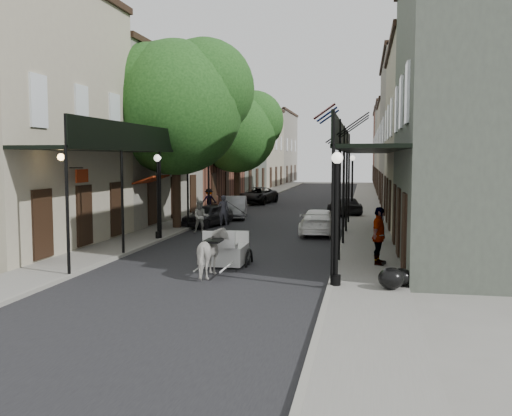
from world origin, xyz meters
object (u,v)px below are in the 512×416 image
at_px(lamppost_right_near, 336,217).
at_px(car_left_far, 258,196).
at_px(tree_near, 184,102).
at_px(carriage, 229,236).
at_px(car_right_near, 319,222).
at_px(pedestrian_sidewalk_right, 379,236).
at_px(tree_far, 242,129).
at_px(horse, 213,253).
at_px(car_left_mid, 234,207).
at_px(car_right_far, 344,205).
at_px(car_left_near, 208,215).
at_px(pedestrian_sidewalk_left, 209,200).
at_px(lamppost_left, 158,195).
at_px(lamppost_right_far, 352,184).
at_px(pedestrian_walking, 201,217).

distance_m(lamppost_right_near, car_left_far, 30.17).
bearing_deg(car_left_far, lamppost_right_near, -66.08).
xyz_separation_m(tree_near, car_left_far, (0.60, 16.96, -5.82)).
relative_size(lamppost_right_near, carriage, 1.51).
xyz_separation_m(tree_near, car_right_near, (6.93, -0.70, -5.87)).
height_order(tree_near, pedestrian_sidewalk_right, tree_near).
height_order(tree_far, horse, tree_far).
distance_m(car_left_mid, car_right_far, 7.22).
bearing_deg(car_left_near, pedestrian_sidewalk_left, 122.59).
xyz_separation_m(tree_far, lamppost_left, (0.15, -18.18, -3.79)).
xyz_separation_m(lamppost_right_near, lamppost_left, (-8.20, 8.00, 0.00)).
bearing_deg(car_right_far, horse, 61.83).
bearing_deg(car_right_far, lamppost_right_near, 72.62).
height_order(lamppost_right_far, carriage, lamppost_right_far).
height_order(pedestrian_walking, pedestrian_sidewalk_right, pedestrian_sidewalk_right).
bearing_deg(lamppost_left, pedestrian_sidewalk_left, 95.23).
relative_size(car_left_near, car_right_far, 0.94).
bearing_deg(car_right_near, car_left_mid, -49.27).
bearing_deg(car_left_far, pedestrian_sidewalk_right, -61.72).
relative_size(tree_near, horse, 5.52).
height_order(lamppost_right_near, horse, lamppost_right_near).
distance_m(pedestrian_sidewalk_right, car_left_near, 13.46).
bearing_deg(pedestrian_walking, pedestrian_sidewalk_left, 86.30).
relative_size(lamppost_right_near, car_right_far, 0.99).
bearing_deg(pedestrian_sidewalk_left, car_left_far, -122.66).
xyz_separation_m(pedestrian_sidewalk_left, car_left_mid, (2.31, -2.55, -0.22)).
height_order(lamppost_right_near, car_left_near, lamppost_right_near).
xyz_separation_m(lamppost_left, pedestrian_sidewalk_left, (-1.14, 12.47, -1.16)).
distance_m(tree_near, carriage, 11.37).
relative_size(tree_far, pedestrian_sidewalk_left, 5.57).
xyz_separation_m(tree_far, lamppost_right_near, (8.35, -26.18, -3.79)).
xyz_separation_m(car_left_mid, car_right_near, (5.67, -6.45, -0.06)).
height_order(pedestrian_walking, car_left_near, pedestrian_walking).
bearing_deg(pedestrian_sidewalk_right, car_left_near, 54.60).
bearing_deg(horse, pedestrian_walking, -72.37).
distance_m(lamppost_right_near, car_left_mid, 19.30).
bearing_deg(horse, pedestrian_sidewalk_left, -74.84).
bearing_deg(horse, car_left_far, -82.82).
distance_m(pedestrian_sidewalk_left, pedestrian_sidewalk_right, 20.10).
bearing_deg(car_left_mid, lamppost_left, -106.54).
distance_m(tree_near, pedestrian_sidewalk_left, 10.06).
bearing_deg(pedestrian_sidewalk_left, lamppost_right_far, 155.18).
height_order(car_left_near, car_left_far, car_left_far).
height_order(car_left_near, car_right_near, car_right_near).
relative_size(tree_far, carriage, 3.49).
xyz_separation_m(tree_far, car_left_far, (0.65, 2.96, -5.17)).
xyz_separation_m(pedestrian_walking, car_left_mid, (0.08, 6.96, -0.13)).
relative_size(tree_far, pedestrian_walking, 5.37).
xyz_separation_m(tree_near, lamppost_left, (0.10, -4.18, -4.44)).
xyz_separation_m(pedestrian_sidewalk_right, car_left_mid, (-8.28, 14.54, -0.42)).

